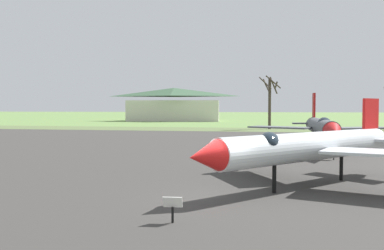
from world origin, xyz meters
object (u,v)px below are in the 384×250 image
(jet_fighter_front_left, at_px, (322,127))
(info_placard_rear_center, at_px, (173,207))
(info_placard_front_left, at_px, (334,151))
(jet_fighter_rear_center, at_px, (309,146))
(visitor_building, at_px, (174,105))

(jet_fighter_front_left, height_order, info_placard_rear_center, jet_fighter_front_left)
(jet_fighter_front_left, relative_size, info_placard_front_left, 14.33)
(jet_fighter_rear_center, bearing_deg, visitor_building, 107.34)
(info_placard_front_left, bearing_deg, jet_fighter_rear_center, -103.14)
(info_placard_front_left, bearing_deg, jet_fighter_front_left, 91.39)
(jet_fighter_rear_center, relative_size, info_placard_rear_center, 12.91)
(jet_fighter_front_left, xyz_separation_m, info_placard_rear_center, (-6.96, -24.34, -1.48))
(info_placard_rear_center, bearing_deg, info_placard_front_left, 68.16)
(info_placard_front_left, xyz_separation_m, jet_fighter_rear_center, (-2.47, -10.59, 1.24))
(jet_fighter_rear_center, bearing_deg, info_placard_front_left, 76.86)
(info_placard_front_left, bearing_deg, info_placard_rear_center, -111.84)
(jet_fighter_rear_center, height_order, visitor_building, visitor_building)
(jet_fighter_rear_center, bearing_deg, info_placard_rear_center, -122.95)
(info_placard_front_left, xyz_separation_m, visitor_building, (-30.78, 80.05, 3.62))
(visitor_building, bearing_deg, info_placard_rear_center, -76.40)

